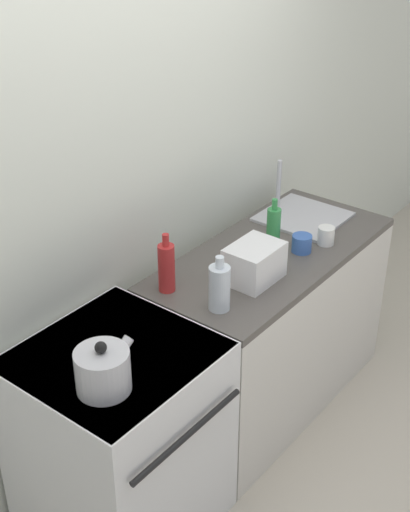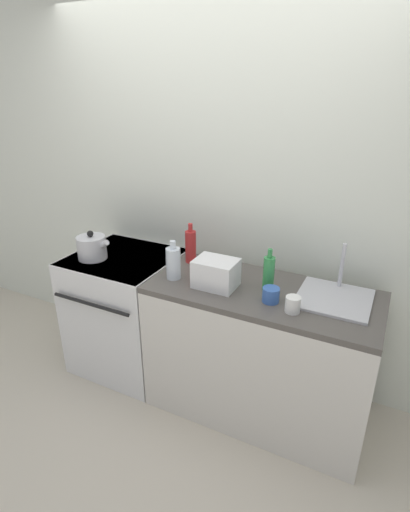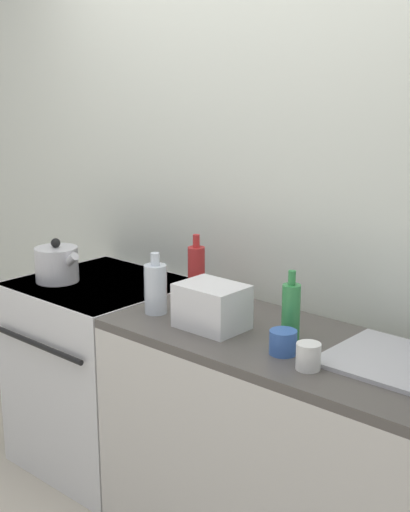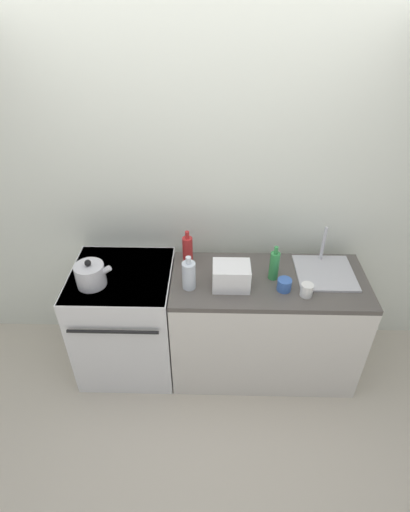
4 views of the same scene
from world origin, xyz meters
The scene contains 12 objects.
ground_plane centered at (0.00, 0.00, 0.00)m, with size 12.00×12.00×0.00m, color beige.
wall_back centered at (0.00, 0.73, 1.30)m, with size 8.00×0.05×2.60m.
stove centered at (-0.56, 0.34, 0.45)m, with size 0.71×0.71×0.89m.
counter_block centered at (0.48, 0.31, 0.44)m, with size 1.35×0.61×0.89m.
kettle centered at (-0.72, 0.22, 0.97)m, with size 0.25×0.20×0.20m.
toaster centered at (0.21, 0.23, 0.97)m, with size 0.25×0.19×0.17m.
sink_tray centered at (0.87, 0.39, 0.90)m, with size 0.40×0.40×0.28m.
bottle_red centered at (-0.09, 0.47, 1.00)m, with size 0.07×0.07×0.27m.
bottle_green centered at (0.51, 0.32, 0.99)m, with size 0.07×0.07×0.26m.
bottle_clear centered at (-0.07, 0.21, 0.99)m, with size 0.09×0.09×0.25m.
cup_white centered at (0.70, 0.14, 0.93)m, with size 0.08×0.08×0.09m.
cup_blue centered at (0.56, 0.20, 0.93)m, with size 0.09×0.09×0.08m.
Camera 1 is at (-2.04, -1.26, 2.53)m, focal length 50.00 mm.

